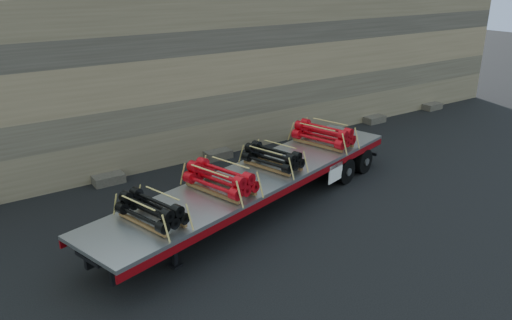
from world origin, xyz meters
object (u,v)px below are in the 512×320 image
(trailer, at_px, (257,192))
(bundle_midfront, at_px, (220,179))
(bundle_midrear, at_px, (273,158))
(bundle_rear, at_px, (323,135))
(bundle_front, at_px, (151,210))

(trailer, xyz_separation_m, bundle_midfront, (-1.75, -0.49, 1.07))
(bundle_midrear, height_order, bundle_rear, bundle_rear)
(trailer, distance_m, bundle_midrear, 1.34)
(bundle_midrear, bearing_deg, bundle_midfront, 180.00)
(bundle_rear, bearing_deg, bundle_midrear, -180.00)
(trailer, bearing_deg, bundle_rear, 0.00)
(bundle_midfront, xyz_separation_m, bundle_rear, (5.71, 1.59, 0.01))
(trailer, xyz_separation_m, bundle_rear, (3.95, 1.10, 1.08))
(bundle_midfront, distance_m, bundle_midrear, 2.67)
(bundle_midfront, relative_size, bundle_rear, 0.98)
(bundle_midfront, height_order, bundle_rear, bundle_rear)
(bundle_midrear, bearing_deg, trailer, -180.00)
(trailer, relative_size, bundle_front, 6.62)
(bundle_midfront, bearing_deg, bundle_midrear, -0.00)
(bundle_front, bearing_deg, bundle_midfront, 0.00)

